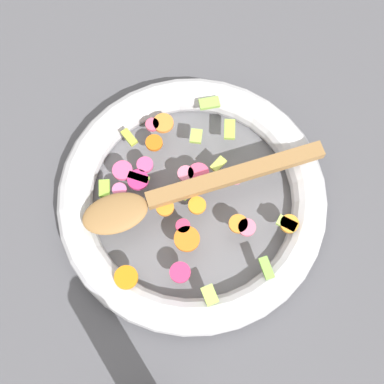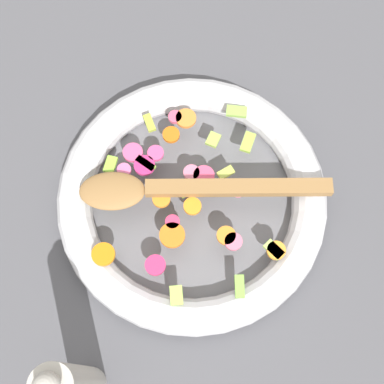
{
  "view_description": "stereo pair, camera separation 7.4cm",
  "coord_description": "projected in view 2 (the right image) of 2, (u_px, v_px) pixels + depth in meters",
  "views": [
    {
      "loc": [
        -0.08,
        -0.23,
        0.75
      ],
      "look_at": [
        0.0,
        0.0,
        0.05
      ],
      "focal_mm": 50.0,
      "sensor_mm": 36.0,
      "label": 1
    },
    {
      "loc": [
        -0.01,
        -0.25,
        0.75
      ],
      "look_at": [
        0.0,
        0.0,
        0.05
      ],
      "focal_mm": 50.0,
      "sensor_mm": 36.0,
      "label": 2
    }
  ],
  "objects": [
    {
      "name": "skillet",
      "position": [
        192.0,
        198.0,
        0.77
      ],
      "size": [
        0.39,
        0.39,
        0.05
      ],
      "color": "slate",
      "rests_on": "ground_plane"
    },
    {
      "name": "wooden_spoon",
      "position": [
        179.0,
        189.0,
        0.73
      ],
      "size": [
        0.35,
        0.06,
        0.01
      ],
      "color": "olive",
      "rests_on": "chopped_vegetables"
    },
    {
      "name": "chopped_vegetables",
      "position": [
        181.0,
        192.0,
        0.74
      ],
      "size": [
        0.27,
        0.29,
        0.01
      ],
      "color": "orange",
      "rests_on": "skillet"
    },
    {
      "name": "ground_plane",
      "position": [
        192.0,
        203.0,
        0.79
      ],
      "size": [
        4.0,
        4.0,
        0.0
      ],
      "primitive_type": "plane",
      "color": "#4C4C51"
    }
  ]
}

